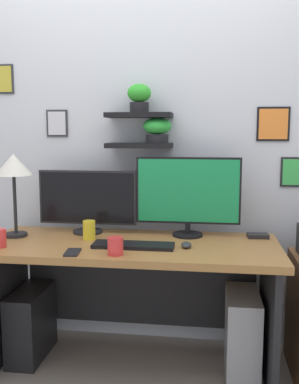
% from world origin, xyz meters
% --- Properties ---
extents(ground_plane, '(8.00, 8.00, 0.00)m').
position_xyz_m(ground_plane, '(0.00, 0.00, 0.00)').
color(ground_plane, gray).
extents(back_wall_assembly, '(4.40, 0.24, 2.70)m').
position_xyz_m(back_wall_assembly, '(0.00, 0.44, 1.35)').
color(back_wall_assembly, silver).
rests_on(back_wall_assembly, ground).
extents(desk, '(1.66, 0.68, 0.75)m').
position_xyz_m(desk, '(0.00, 0.06, 0.54)').
color(desk, '#9E6B38').
rests_on(desk, ground).
extents(monitor_left, '(0.61, 0.18, 0.39)m').
position_xyz_m(monitor_left, '(-0.31, 0.22, 0.95)').
color(monitor_left, black).
rests_on(monitor_left, desk).
extents(monitor_right, '(0.62, 0.18, 0.47)m').
position_xyz_m(monitor_right, '(0.31, 0.22, 1.00)').
color(monitor_right, black).
rests_on(monitor_right, desk).
extents(keyboard, '(0.44, 0.14, 0.02)m').
position_xyz_m(keyboard, '(0.03, -0.09, 0.76)').
color(keyboard, black).
rests_on(keyboard, desk).
extents(computer_mouse, '(0.06, 0.09, 0.03)m').
position_xyz_m(computer_mouse, '(0.31, -0.06, 0.77)').
color(computer_mouse, '#2D2D33').
rests_on(computer_mouse, desk).
extents(desk_lamp, '(0.22, 0.22, 0.49)m').
position_xyz_m(desk_lamp, '(-0.70, 0.06, 1.15)').
color(desk_lamp, black).
rests_on(desk_lamp, desk).
extents(cell_phone, '(0.09, 0.15, 0.01)m').
position_xyz_m(cell_phone, '(-0.26, -0.25, 0.76)').
color(cell_phone, black).
rests_on(cell_phone, desk).
extents(coffee_mug, '(0.08, 0.08, 0.09)m').
position_xyz_m(coffee_mug, '(-0.03, -0.25, 0.80)').
color(coffee_mug, red).
rests_on(coffee_mug, desk).
extents(pen_cup, '(0.07, 0.07, 0.10)m').
position_xyz_m(pen_cup, '(-0.68, -0.19, 0.80)').
color(pen_cup, red).
rests_on(pen_cup, desk).
extents(scissors_tray, '(0.13, 0.09, 0.02)m').
position_xyz_m(scissors_tray, '(0.72, 0.22, 0.76)').
color(scissors_tray, black).
rests_on(scissors_tray, desk).
extents(water_cup, '(0.07, 0.07, 0.11)m').
position_xyz_m(water_cup, '(-0.25, 0.05, 0.81)').
color(water_cup, yellow).
rests_on(water_cup, desk).
extents(computer_tower_left, '(0.18, 0.40, 0.42)m').
position_xyz_m(computer_tower_left, '(-0.63, 0.05, 0.21)').
color(computer_tower_left, black).
rests_on(computer_tower_left, ground).
extents(computer_tower_right, '(0.18, 0.40, 0.48)m').
position_xyz_m(computer_tower_right, '(0.63, 0.02, 0.24)').
color(computer_tower_right, '#99999E').
rests_on(computer_tower_right, ground).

